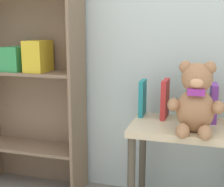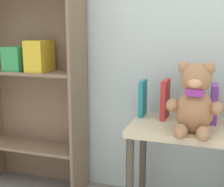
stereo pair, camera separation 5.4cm
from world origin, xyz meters
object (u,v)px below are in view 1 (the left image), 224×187
display_table (186,143)px  book_standing_green (189,101)px  book_standing_red (165,99)px  book_standing_teal (143,98)px  book_standing_purple (213,103)px  bookshelf_side (31,57)px  teddy_bear (196,101)px

display_table → book_standing_green: size_ratio=2.74×
book_standing_red → book_standing_teal: bearing=178.1°
book_standing_green → book_standing_purple: size_ratio=1.03×
book_standing_red → book_standing_green: bearing=2.3°
bookshelf_side → book_standing_red: (0.83, -0.04, -0.20)m
display_table → book_standing_red: (-0.13, 0.11, 0.20)m
book_standing_green → book_standing_purple: bearing=3.5°
book_standing_red → display_table: bearing=-37.7°
bookshelf_side → display_table: bookshelf_side is taller
display_table → book_standing_red: book_standing_red is taller
teddy_bear → book_standing_green: size_ratio=1.64×
display_table → book_standing_green: bearing=90.0°
book_standing_purple → bookshelf_side: bearing=175.2°
book_standing_teal → book_standing_purple: bearing=-1.5°
bookshelf_side → book_standing_teal: bearing=-2.6°
teddy_bear → book_standing_purple: 0.24m
book_standing_green → teddy_bear: bearing=-77.2°
book_standing_teal → book_standing_red: size_ratio=0.95×
bookshelf_side → display_table: 1.05m
bookshelf_side → book_standing_purple: bookshelf_side is taller
bookshelf_side → teddy_bear: size_ratio=4.48×
display_table → book_standing_purple: bearing=40.5°
teddy_bear → book_standing_teal: (-0.29, 0.22, -0.05)m
teddy_bear → book_standing_green: teddy_bear is taller
book_standing_green → book_standing_purple: 0.13m
display_table → book_standing_green: 0.23m
teddy_bear → book_standing_teal: size_ratio=1.68×
teddy_bear → book_standing_red: teddy_bear is taller
bookshelf_side → book_standing_green: bookshelf_side is taller
book_standing_purple → book_standing_red: bearing=177.7°
bookshelf_side → book_standing_teal: 0.74m
display_table → teddy_bear: teddy_bear is taller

